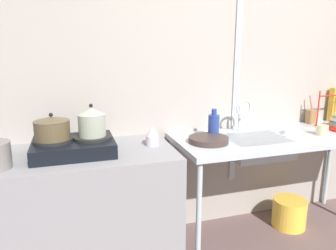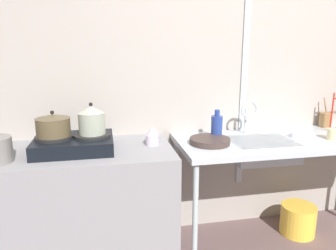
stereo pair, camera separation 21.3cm
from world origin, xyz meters
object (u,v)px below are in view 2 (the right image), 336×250
cup_by_rack (333,134)px  bottle_by_sink (217,127)px  frying_pan (210,141)px  bucket_on_floor (298,219)px  faucet (249,112)px  pot_on_right_burner (92,120)px  small_bowl_on_drainboard (297,135)px  stove (74,143)px  utensil_jar (325,120)px  pot_on_left_burner (53,125)px  sink_basin (261,149)px  percolator (152,136)px

cup_by_rack → bottle_by_sink: (-0.82, 0.18, 0.05)m
frying_pan → cup_by_rack: bearing=-4.7°
bottle_by_sink → bucket_on_floor: size_ratio=0.79×
faucet → bottle_by_sink: bearing=-167.3°
pot_on_right_burner → faucet: bearing=6.7°
frying_pan → small_bowl_on_drainboard: (0.69, 0.03, -0.00)m
stove → pot_on_right_burner: (0.12, 0.00, 0.15)m
faucet → bucket_on_floor: 0.99m
stove → small_bowl_on_drainboard: 1.59m
small_bowl_on_drainboard → utensil_jar: utensil_jar is taller
pot_on_right_burner → bucket_on_floor: bearing=1.2°
pot_on_left_burner → frying_pan: pot_on_left_burner is taller
bottle_by_sink → small_bowl_on_drainboard: bearing=-7.0°
bucket_on_floor → bottle_by_sink: bearing=176.7°
pot_on_left_burner → cup_by_rack: 1.93m
stove → utensil_jar: (2.01, 0.25, 0.01)m
pot_on_right_burner → sink_basin: size_ratio=0.45×
cup_by_rack → pot_on_right_burner: bearing=176.5°
pot_on_left_burner → utensil_jar: (2.13, 0.25, -0.11)m
small_bowl_on_drainboard → pot_on_right_burner: bearing=179.9°
cup_by_rack → utensil_jar: utensil_jar is taller
frying_pan → small_bowl_on_drainboard: 0.69m
sink_basin → bottle_by_sink: bearing=161.5°
percolator → sink_basin: bearing=-3.5°
bottle_by_sink → stove: bearing=-175.8°
sink_basin → bucket_on_floor: size_ratio=1.67×
stove → percolator: size_ratio=3.66×
pot_on_left_burner → bottle_by_sink: pot_on_left_burner is taller
bucket_on_floor → faucet: bearing=166.9°
cup_by_rack → utensil_jar: bearing=60.6°
sink_basin → bottle_by_sink: bottle_by_sink is taller
frying_pan → stove: bearing=178.1°
small_bowl_on_drainboard → bucket_on_floor: (0.10, 0.03, -0.72)m
faucet → small_bowl_on_drainboard: bearing=-22.3°
percolator → frying_pan: percolator is taller
small_bowl_on_drainboard → utensil_jar: (0.42, 0.26, 0.04)m
percolator → bucket_on_floor: (1.18, 0.01, -0.77)m
pot_on_left_burner → bottle_by_sink: size_ratio=0.98×
faucet → small_bowl_on_drainboard: size_ratio=2.64×
stove → pot_on_left_burner: pot_on_left_burner is taller
frying_pan → pot_on_left_burner: bearing=178.3°
percolator → faucet: bearing=8.7°
faucet → cup_by_rack: 0.61m
sink_basin → frying_pan: frying_pan is taller
percolator → bottle_by_sink: 0.48m
pot_on_right_burner → cup_by_rack: (1.69, -0.10, -0.16)m
pot_on_left_burner → cup_by_rack: pot_on_left_burner is taller
faucet → bucket_on_floor: (0.44, -0.10, -0.88)m
bucket_on_floor → pot_on_left_burner: bearing=-179.0°
faucet → bucket_on_floor: faucet is taller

